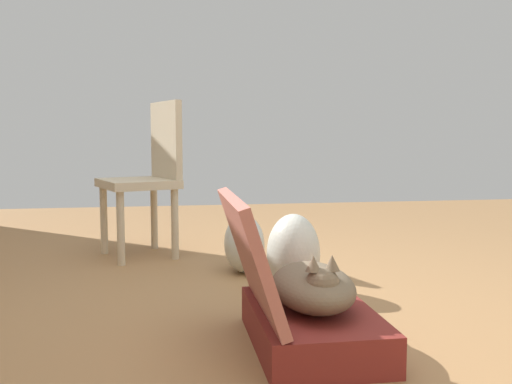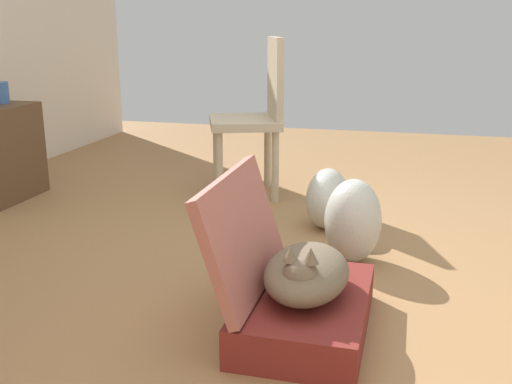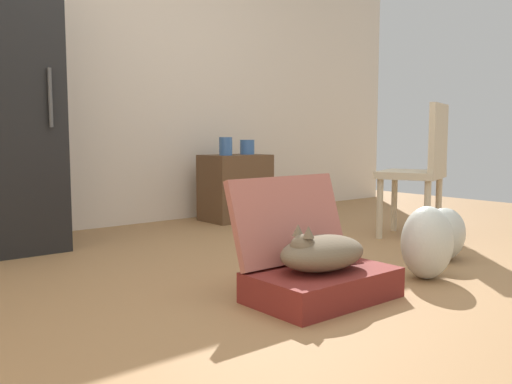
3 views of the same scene
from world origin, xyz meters
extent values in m
plane|color=#9E7247|center=(0.00, 0.00, 0.00)|extent=(7.68, 7.68, 0.00)
cube|color=maroon|center=(-0.26, -0.23, 0.07)|extent=(0.64, 0.41, 0.13)
cube|color=#B26356|center=(-0.26, -0.01, 0.33)|extent=(0.64, 0.16, 0.40)
ellipsoid|color=brown|center=(-0.26, -0.23, 0.21)|extent=(0.44, 0.28, 0.15)
sphere|color=brown|center=(-0.38, -0.23, 0.25)|extent=(0.11, 0.11, 0.11)
cone|color=brown|center=(-0.38, -0.26, 0.32)|extent=(0.05, 0.05, 0.05)
cone|color=brown|center=(-0.38, -0.20, 0.32)|extent=(0.05, 0.05, 0.05)
cylinder|color=brown|center=(-0.06, -0.19, 0.18)|extent=(0.20, 0.03, 0.07)
ellipsoid|color=silver|center=(0.42, -0.32, 0.19)|extent=(0.28, 0.25, 0.37)
ellipsoid|color=silver|center=(0.85, -0.15, 0.15)|extent=(0.33, 0.22, 0.31)
cylinder|color=beige|center=(1.45, 0.65, 0.21)|extent=(0.04, 0.04, 0.42)
cylinder|color=beige|center=(1.12, 0.52, 0.21)|extent=(0.04, 0.04, 0.42)
cylinder|color=beige|center=(1.57, 0.35, 0.21)|extent=(0.04, 0.04, 0.42)
cylinder|color=beige|center=(1.23, 0.22, 0.21)|extent=(0.04, 0.04, 0.42)
cube|color=beige|center=(1.34, 0.43, 0.45)|extent=(0.57, 0.54, 0.05)
cube|color=beige|center=(1.41, 0.26, 0.71)|extent=(0.42, 0.19, 0.47)
camera|label=1|loc=(-2.10, 0.26, 0.73)|focal=39.32mm
camera|label=2|loc=(-2.10, -0.54, 1.01)|focal=42.14mm
camera|label=3|loc=(-2.01, -1.89, 0.73)|focal=38.81mm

